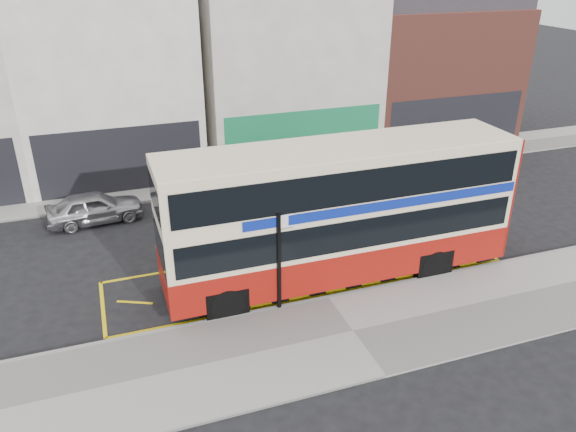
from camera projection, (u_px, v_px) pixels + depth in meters
name	position (u px, v px, depth m)	size (l,w,h in m)	color
ground	(323.00, 294.00, 18.74)	(120.00, 120.00, 0.00)	black
pavement	(353.00, 333.00, 16.75)	(40.00, 4.00, 0.15)	#9A9892
kerb	(328.00, 298.00, 18.39)	(40.00, 0.15, 0.15)	gray
far_pavement	(239.00, 178.00, 28.08)	(50.00, 3.00, 0.15)	#9A9892
road_markings	(306.00, 271.00, 20.10)	(14.00, 3.40, 0.01)	yellow
terrace_left	(106.00, 64.00, 27.57)	(8.00, 8.01, 11.80)	white
terrace_green_shop	(279.00, 59.00, 30.37)	(9.00, 8.01, 11.30)	silver
terrace_right	(423.00, 58.00, 33.27)	(9.00, 8.01, 10.30)	brown
double_decker_bus	(340.00, 211.00, 18.78)	(11.97, 2.79, 4.78)	#F9E6BD
bus_stop_post	(281.00, 252.00, 17.01)	(0.83, 0.16, 3.32)	black
car_silver	(94.00, 207.00, 23.45)	(1.57, 3.90, 1.33)	#A7A6AA
car_grey	(282.00, 172.00, 27.09)	(1.47, 4.22, 1.39)	#38393E
car_white	(357.00, 165.00, 27.97)	(1.97, 4.86, 1.41)	white
street_tree_right	(325.00, 88.00, 29.20)	(2.65, 2.65, 5.72)	black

